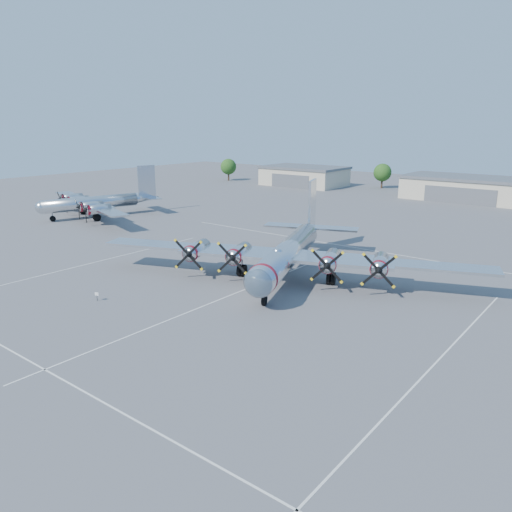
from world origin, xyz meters
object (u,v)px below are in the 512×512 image
Objects in this scene: hangar_center at (469,188)px; main_bomber_b29 at (289,275)px; tree_far_west at (228,167)px; bomber_west at (98,217)px; info_placard at (97,295)px; tree_west at (382,173)px; hangar_west at (304,176)px.

main_bomber_b29 is at bearing -89.34° from hangar_center.
tree_far_west is 0.19× the size of bomber_west.
tree_west is at bearing 85.24° from info_placard.
tree_far_west and tree_west have the same top height.
tree_west is at bearing 88.36° from bomber_west.
main_bomber_b29 is at bearing -72.49° from tree_west.
info_placard is (60.55, -89.02, -3.59)m from tree_far_west.
hangar_west is at bearing 180.00° from hangar_center.
tree_west is 0.19× the size of bomber_west.
info_placard is at bearing -81.25° from tree_west.
hangar_west is 99.57m from info_placard.
info_placard is (15.55, -101.02, -3.59)m from tree_west.
bomber_west is at bearing -71.30° from tree_far_west.
hangar_center is 70.13m from tree_far_west.
tree_west is at bearing 14.93° from tree_far_west.
hangar_west is at bearing 102.93° from bomber_west.
info_placard is at bearing -69.08° from hangar_west.
hangar_center is at bearing -0.00° from hangar_west.
bomber_west is at bearing 131.70° from info_placard.
hangar_center is 73.94m from main_bomber_b29.
bomber_west is at bearing -93.69° from hangar_west.
hangar_center reaches higher than info_placard.
hangar_center reaches higher than main_bomber_b29.
bomber_west reaches higher than info_placard.
main_bomber_b29 is (45.85, -73.89, -2.71)m from hangar_west.
hangar_center is 81.86m from bomber_west.
tree_far_west is at bearing 110.71° from info_placard.
hangar_center is 31.94× the size of info_placard.
hangar_west is 25.24× the size of info_placard.
main_bomber_b29 is at bearing 48.14° from info_placard.
tree_west is at bearing 162.18° from hangar_center.
bomber_west is at bearing 149.40° from main_bomber_b29.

